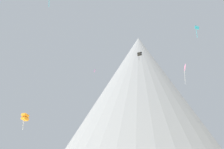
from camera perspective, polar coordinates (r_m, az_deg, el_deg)
The scene contains 6 objects.
rock_massif at distance 130.50m, azimuth 6.17°, elevation -4.72°, with size 94.51×94.51×57.60m.
kite_black_high at distance 87.16m, azimuth 5.68°, elevation 4.22°, with size 1.49×1.53×2.84m.
kite_cyan_high at distance 69.38m, azimuth 17.04°, elevation 8.99°, with size 1.10×0.60×3.03m.
kite_pink_high at distance 88.14m, azimuth 14.69°, elevation 1.39°, with size 0.70×2.46×6.74m.
kite_orange_low at distance 57.81m, azimuth -17.45°, elevation -8.37°, with size 1.52×1.56×3.21m.
kite_magenta_high at distance 86.60m, azimuth -3.58°, elevation 0.79°, with size 0.59×0.97×0.94m.
Camera 1 is at (5.78, -24.09, 3.37)m, focal length 44.48 mm.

